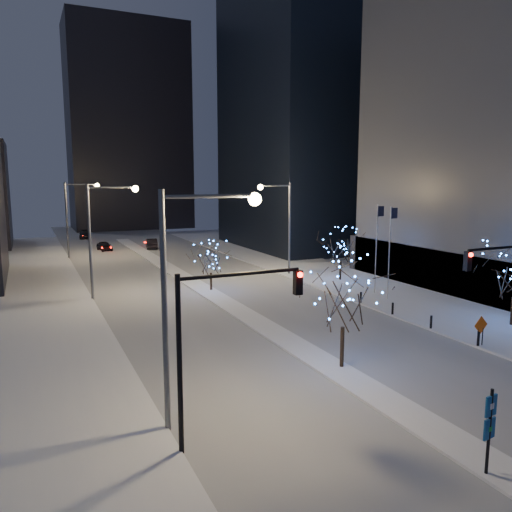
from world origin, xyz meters
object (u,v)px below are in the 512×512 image
holiday_tree_plaza_far (341,246)px  street_lamp_w_near (189,276)px  holiday_tree_median_near (344,294)px  wayfinding_sign (490,424)px  car_mid (152,243)px  traffic_signal_west (219,329)px  car_near (105,246)px  street_lamp_east (282,216)px  holiday_tree_median_far (211,259)px  street_lamp_w_mid (102,225)px  traffic_signal_east (512,284)px  car_far (85,234)px  construction_sign (481,328)px  street_lamp_w_far (75,209)px

holiday_tree_plaza_far → street_lamp_w_near: bearing=-135.3°
holiday_tree_median_near → wayfinding_sign: (-1.19, -10.61, -2.24)m
street_lamp_w_near → car_mid: street_lamp_w_near is taller
traffic_signal_west → holiday_tree_plaza_far: bearing=47.7°
car_near → holiday_tree_plaza_far: bearing=-68.3°
street_lamp_w_near → street_lamp_east: 33.85m
holiday_tree_median_far → car_mid: bearing=86.9°
street_lamp_w_mid → holiday_tree_median_near: (9.44, -22.34, -2.25)m
holiday_tree_median_far → holiday_tree_plaza_far: 13.73m
traffic_signal_east → wayfinding_sign: 12.19m
car_far → holiday_tree_median_far: (5.98, -48.92, 2.36)m
car_near → holiday_tree_median_near: bearing=-92.4°
street_lamp_east → construction_sign: street_lamp_east is taller
street_lamp_w_mid → car_mid: 32.91m
car_near → car_mid: (6.84, -0.44, 0.07)m
street_lamp_east → construction_sign: size_ratio=5.29×
car_near → holiday_tree_median_far: 32.42m
car_near → construction_sign: construction_sign is taller
car_far → wayfinding_sign: (4.79, -80.80, 1.30)m
car_mid → holiday_tree_median_far: (-1.73, -31.48, 2.33)m
traffic_signal_east → street_lamp_w_mid: bearing=124.5°
car_mid → holiday_tree_plaza_far: 34.79m
street_lamp_w_mid → car_far: size_ratio=2.05×
construction_sign → wayfinding_sign: bearing=-140.0°
traffic_signal_east → wayfinding_sign: (-9.63, -6.95, -2.75)m
street_lamp_w_far → car_near: street_lamp_w_far is taller
street_lamp_w_near → street_lamp_w_mid: same height
car_near → holiday_tree_median_near: (5.11, -53.20, 3.58)m
street_lamp_east → holiday_tree_median_near: street_lamp_east is taller
street_lamp_east → traffic_signal_west: street_lamp_east is taller
holiday_tree_median_near → street_lamp_w_mid: bearing=112.9°
car_near → car_mid: bearing=-11.6°
street_lamp_w_near → street_lamp_w_far: (0.00, 50.00, 0.00)m
holiday_tree_median_near → street_lamp_w_near: bearing=-164.3°
street_lamp_w_mid → car_far: street_lamp_w_mid is taller
street_lamp_w_far → holiday_tree_plaza_far: bearing=-49.6°
car_far → traffic_signal_east: bearing=-72.5°
traffic_signal_east → holiday_tree_plaza_far: 24.46m
car_far → street_lamp_w_near: bearing=-86.3°
street_lamp_w_near → street_lamp_w_mid: size_ratio=1.00×
street_lamp_w_mid → traffic_signal_west: (0.50, -27.00, -1.74)m
holiday_tree_median_near → car_far: bearing=94.9°
street_lamp_east → traffic_signal_west: (-18.52, -30.00, -1.69)m
holiday_tree_median_near → holiday_tree_plaza_far: (13.68, 20.21, -0.60)m
street_lamp_w_far → wayfinding_sign: (8.25, -57.95, -4.49)m
wayfinding_sign → car_mid: bearing=79.5°
street_lamp_w_far → car_mid: bearing=25.9°
street_lamp_east → holiday_tree_plaza_far: 7.14m
car_mid → construction_sign: bearing=107.9°
holiday_tree_median_far → holiday_tree_plaza_far: bearing=-4.5°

